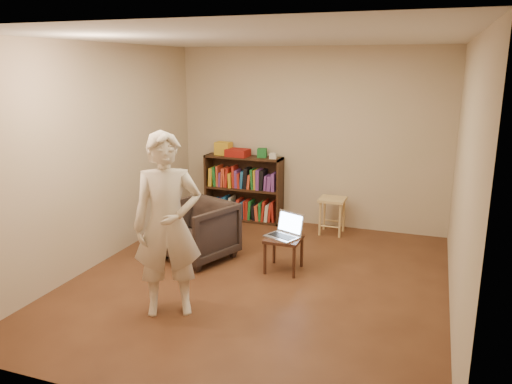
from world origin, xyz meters
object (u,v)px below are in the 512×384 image
(armchair, at_px, (197,231))
(side_table, at_px, (284,243))
(stool, at_px, (332,205))
(laptop, at_px, (285,231))
(person, at_px, (168,225))
(bookshelf, at_px, (244,192))

(armchair, relative_size, side_table, 1.95)
(stool, distance_m, armchair, 2.04)
(laptop, relative_size, person, 0.26)
(bookshelf, distance_m, person, 3.09)
(armchair, xyz_separation_m, person, (0.36, -1.33, 0.52))
(stool, relative_size, laptop, 1.13)
(stool, distance_m, laptop, 1.49)
(stool, bearing_deg, side_table, -99.92)
(side_table, bearing_deg, stool, 80.08)
(bookshelf, bearing_deg, stool, -7.80)
(laptop, xyz_separation_m, person, (-0.75, -1.37, 0.42))
(bookshelf, xyz_separation_m, side_table, (1.15, -1.70, -0.10))
(stool, height_order, armchair, armchair)
(stool, relative_size, person, 0.29)
(stool, xyz_separation_m, person, (-1.01, -2.83, 0.47))
(stool, bearing_deg, armchair, -132.35)
(stool, height_order, laptop, laptop)
(stool, distance_m, person, 3.04)
(bookshelf, height_order, side_table, bookshelf)
(bookshelf, height_order, person, person)
(bookshelf, bearing_deg, side_table, -55.81)
(armchair, xyz_separation_m, side_table, (1.11, 0.00, -0.02))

